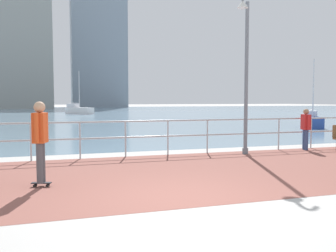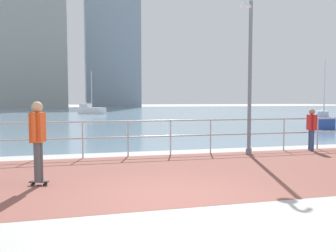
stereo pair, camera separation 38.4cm
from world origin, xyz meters
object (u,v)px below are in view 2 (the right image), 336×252
Objects in this scene: lamppost at (249,60)px; sailboat_yellow at (91,110)px; sailboat_white at (323,121)px; skateboarder at (38,135)px; bystander at (312,126)px.

lamppost is 38.06m from sailboat_yellow.
lamppost is at bearing -137.64° from sailboat_white.
sailboat_white is at bearing 36.27° from skateboarder.
lamppost is 1.24× the size of sailboat_white.
sailboat_yellow is at bearing 94.54° from lamppost.
sailboat_yellow is at bearing 115.10° from sailboat_white.
sailboat_yellow is 31.41m from sailboat_white.
bystander is 37.93m from sailboat_yellow.
sailboat_yellow reaches higher than skateboarder.
skateboarder is at bearing -94.50° from sailboat_yellow.
bystander is (2.68, 0.36, -2.21)m from lamppost.
sailboat_white is (7.64, 9.05, -0.43)m from bystander.
sailboat_white is at bearing 49.82° from bystander.
lamppost reaches higher than bystander.
lamppost is 3.75× the size of bystander.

